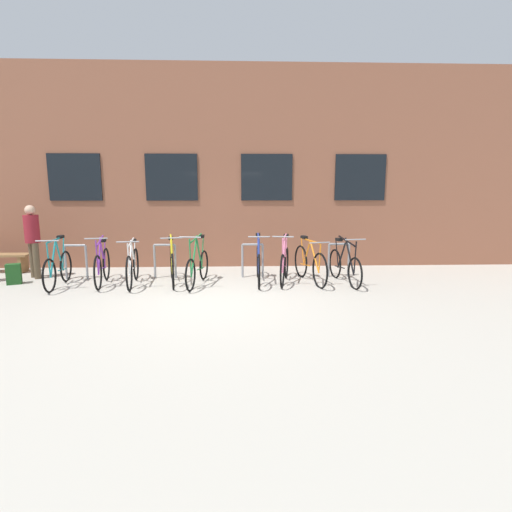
{
  "coord_description": "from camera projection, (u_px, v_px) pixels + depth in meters",
  "views": [
    {
      "loc": [
        0.54,
        -7.15,
        2.06
      ],
      "look_at": [
        0.87,
        1.6,
        0.55
      ],
      "focal_mm": 28.1,
      "sensor_mm": 36.0,
      "label": 1
    }
  ],
  "objects": [
    {
      "name": "ground_plane",
      "position": [
        212.0,
        300.0,
        7.37
      ],
      "size": [
        42.0,
        42.0,
        0.0
      ],
      "primitive_type": "plane",
      "color": "#B2ADA0"
    },
    {
      "name": "storefront_building",
      "position": [
        225.0,
        173.0,
        13.62
      ],
      "size": [
        28.0,
        7.22,
        5.07
      ],
      "color": "brown",
      "rests_on": "ground"
    },
    {
      "name": "bike_rack",
      "position": [
        209.0,
        257.0,
        9.15
      ],
      "size": [
        6.52,
        0.05,
        0.79
      ],
      "color": "gray",
      "rests_on": "ground"
    },
    {
      "name": "bicycle_green",
      "position": [
        198.0,
        267.0,
        8.54
      ],
      "size": [
        0.46,
        1.72,
        1.11
      ],
      "color": "black",
      "rests_on": "ground"
    },
    {
      "name": "bicycle_yellow",
      "position": [
        172.0,
        264.0,
        8.68
      ],
      "size": [
        0.51,
        1.81,
        1.08
      ],
      "color": "black",
      "rests_on": "ground"
    },
    {
      "name": "bicycle_black",
      "position": [
        344.0,
        266.0,
        8.68
      ],
      "size": [
        0.44,
        1.75,
        1.05
      ],
      "color": "black",
      "rests_on": "ground"
    },
    {
      "name": "bicycle_blue",
      "position": [
        258.0,
        264.0,
        8.75
      ],
      "size": [
        0.44,
        1.83,
        1.1
      ],
      "color": "black",
      "rests_on": "ground"
    },
    {
      "name": "bicycle_teal",
      "position": [
        58.0,
        268.0,
        8.38
      ],
      "size": [
        0.44,
        1.65,
        1.06
      ],
      "color": "black",
      "rests_on": "ground"
    },
    {
      "name": "bicycle_white",
      "position": [
        133.0,
        266.0,
        8.54
      ],
      "size": [
        0.44,
        1.76,
        1.02
      ],
      "color": "black",
      "rests_on": "ground"
    },
    {
      "name": "bicycle_orange",
      "position": [
        310.0,
        264.0,
        8.76
      ],
      "size": [
        0.55,
        1.81,
        1.0
      ],
      "color": "black",
      "rests_on": "ground"
    },
    {
      "name": "bicycle_purple",
      "position": [
        102.0,
        266.0,
        8.57
      ],
      "size": [
        0.44,
        1.68,
        1.07
      ],
      "color": "black",
      "rests_on": "ground"
    },
    {
      "name": "bicycle_pink",
      "position": [
        285.0,
        264.0,
        8.76
      ],
      "size": [
        0.49,
        1.65,
        1.09
      ],
      "color": "black",
      "rests_on": "ground"
    },
    {
      "name": "person_browsing",
      "position": [
        32.0,
        237.0,
        9.04
      ],
      "size": [
        0.32,
        0.32,
        1.66
      ],
      "color": "brown",
      "rests_on": "ground"
    },
    {
      "name": "backpack",
      "position": [
        14.0,
        274.0,
        8.58
      ],
      "size": [
        0.33,
        0.29,
        0.44
      ],
      "primitive_type": "cube",
      "rotation": [
        0.0,
        0.0,
        0.37
      ],
      "color": "#1E4C1E",
      "rests_on": "ground"
    }
  ]
}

